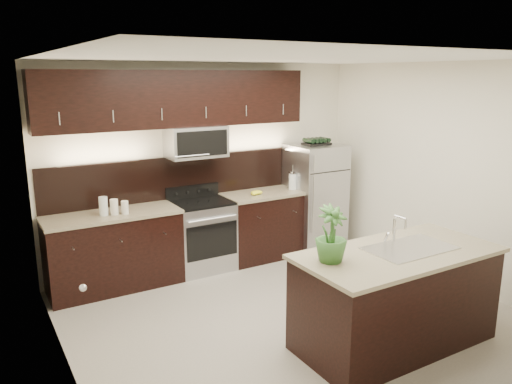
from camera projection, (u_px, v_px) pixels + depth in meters
ground at (289, 314)px, 5.42m from camera, size 4.50×4.50×0.00m
room_walls at (285, 162)px, 4.95m from camera, size 4.52×4.02×2.71m
counter_run at (188, 238)px, 6.50m from camera, size 3.51×0.65×0.94m
upper_fixtures at (181, 108)px, 6.26m from camera, size 3.49×0.40×1.66m
island at (395, 298)px, 4.75m from camera, size 1.96×0.96×0.94m
sink_faucet at (409, 246)px, 4.72m from camera, size 0.84×0.50×0.28m
refrigerator at (315, 197)px, 7.39m from camera, size 0.75×0.68×1.55m
wine_rack at (317, 142)px, 7.20m from camera, size 0.38×0.24×0.09m
plant at (331, 234)px, 4.33m from camera, size 0.30×0.30×0.50m
canisters at (112, 207)px, 5.83m from camera, size 0.32×0.16×0.22m
french_press at (293, 181)px, 7.13m from camera, size 0.12×0.12×0.34m
bananas at (253, 193)px, 6.79m from camera, size 0.21×0.18×0.06m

